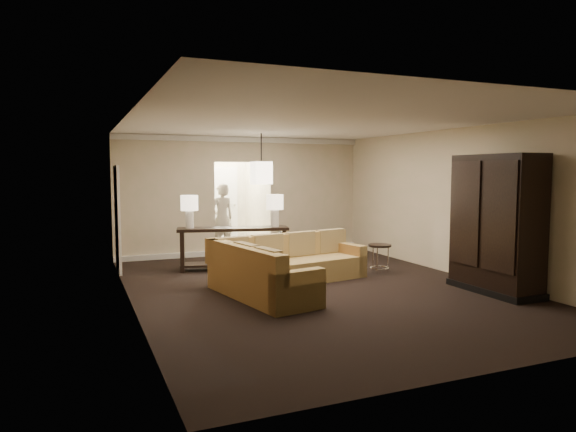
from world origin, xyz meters
name	(u,v)px	position (x,y,z in m)	size (l,w,h in m)	color
ground	(315,288)	(0.00, 0.00, 0.00)	(8.00, 8.00, 0.00)	black
wall_back	(243,196)	(0.00, 4.00, 1.40)	(6.00, 0.04, 2.80)	beige
wall_front	(496,232)	(0.00, -4.00, 1.40)	(6.00, 0.04, 2.80)	beige
wall_left	(130,212)	(-3.00, 0.00, 1.40)	(0.04, 8.00, 2.80)	beige
wall_right	(458,202)	(3.00, 0.00, 1.40)	(0.04, 8.00, 2.80)	beige
ceiling	(316,122)	(0.00, 0.00, 2.80)	(6.00, 8.00, 0.02)	silver
crown_molding	(243,140)	(0.00, 3.95, 2.73)	(6.00, 0.10, 0.12)	silver
baseboard	(244,251)	(0.00, 3.95, 0.06)	(6.00, 0.10, 0.12)	silver
side_door	(118,219)	(-2.97, 2.80, 1.05)	(0.05, 0.90, 2.10)	white
foyer	(228,197)	(0.00, 5.34, 1.30)	(1.44, 2.02, 2.80)	beige
sectional_sofa	(284,268)	(-0.47, 0.23, 0.34)	(2.99, 2.69, 0.86)	brown
coffee_table	(272,270)	(-0.47, 0.84, 0.20)	(1.18, 1.18, 0.42)	white
console_table	(233,244)	(-0.81, 2.15, 0.51)	(2.27, 0.98, 0.86)	black
armoire	(496,227)	(2.59, -1.39, 1.08)	(0.67, 1.57, 2.26)	black
drink_table	(380,253)	(1.73, 0.71, 0.40)	(0.45, 0.45, 0.56)	black
table_lamp_left	(189,206)	(-1.64, 2.34, 1.29)	(0.34, 0.34, 0.66)	white
table_lamp_right	(275,205)	(0.03, 1.97, 1.29)	(0.34, 0.34, 0.66)	white
pendant_light	(261,173)	(0.00, 2.70, 1.95)	(0.38, 0.38, 1.09)	black
person	(222,215)	(-0.45, 4.30, 0.94)	(0.68, 0.45, 1.87)	beige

